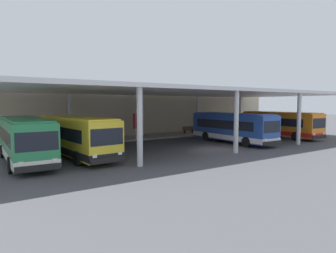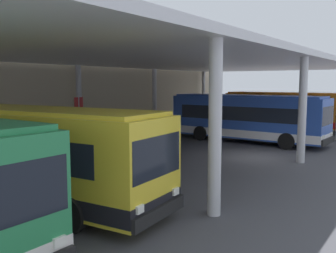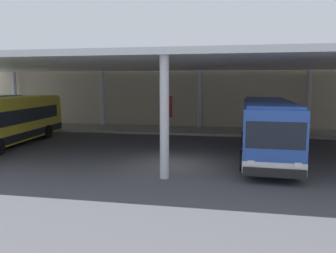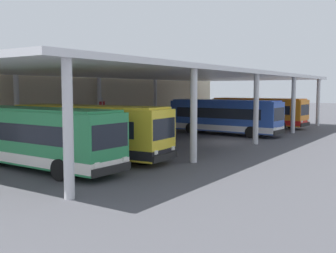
{
  "view_description": "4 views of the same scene",
  "coord_description": "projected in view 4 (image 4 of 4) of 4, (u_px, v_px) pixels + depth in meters",
  "views": [
    {
      "loc": [
        -18.66,
        -19.52,
        4.17
      ],
      "look_at": [
        -1.59,
        5.34,
        1.84
      ],
      "focal_mm": 31.32,
      "sensor_mm": 36.0,
      "label": 1
    },
    {
      "loc": [
        -19.2,
        -7.69,
        3.97
      ],
      "look_at": [
        -2.28,
        4.0,
        1.61
      ],
      "focal_mm": 40.68,
      "sensor_mm": 36.0,
      "label": 2
    },
    {
      "loc": [
        2.73,
        -16.15,
        4.08
      ],
      "look_at": [
        -1.12,
        4.25,
        1.38
      ],
      "focal_mm": 35.18,
      "sensor_mm": 36.0,
      "label": 3
    },
    {
      "loc": [
        -28.84,
        -13.96,
        4.11
      ],
      "look_at": [
        -3.59,
        3.05,
        1.33
      ],
      "focal_mm": 43.27,
      "sensor_mm": 36.0,
      "label": 4
    }
  ],
  "objects": [
    {
      "name": "bus_nearest_bay",
      "position": [
        37.0,
        137.0,
        20.97
      ],
      "size": [
        2.86,
        10.57,
        3.17
      ],
      "color": "#28844C",
      "rests_on": "ground"
    },
    {
      "name": "bus_far_bay",
      "position": [
        258.0,
        112.0,
        44.45
      ],
      "size": [
        3.31,
        10.69,
        3.17
      ],
      "color": "orange",
      "rests_on": "ground"
    },
    {
      "name": "trash_bin",
      "position": [
        164.0,
        120.0,
        45.14
      ],
      "size": [
        0.52,
        0.52,
        0.98
      ],
      "color": "#33383D",
      "rests_on": "platform_kerb"
    },
    {
      "name": "platform_kerb",
      "position": [
        113.0,
        132.0,
        38.5
      ],
      "size": [
        42.0,
        4.5,
        0.18
      ],
      "primitive_type": "cube",
      "color": "#A39E93",
      "rests_on": "ground"
    },
    {
      "name": "canopy_shelter",
      "position": [
        168.0,
        76.0,
        34.54
      ],
      "size": [
        40.0,
        17.0,
        5.55
      ],
      "color": "silver",
      "rests_on": "ground"
    },
    {
      "name": "bus_second_bay",
      "position": [
        89.0,
        131.0,
        23.98
      ],
      "size": [
        3.31,
        10.69,
        3.17
      ],
      "color": "yellow",
      "rests_on": "ground"
    },
    {
      "name": "station_building_facade",
      "position": [
        88.0,
        97.0,
        40.01
      ],
      "size": [
        48.0,
        1.6,
        6.76
      ],
      "primitive_type": "cube",
      "color": "#C1B293",
      "rests_on": "ground"
    },
    {
      "name": "ground_plane",
      "position": [
        225.0,
        142.0,
        31.97
      ],
      "size": [
        200.0,
        200.0,
        0.0
      ],
      "primitive_type": "plane",
      "color": "#47474C"
    },
    {
      "name": "bus_middle_bay",
      "position": [
        224.0,
        116.0,
        37.09
      ],
      "size": [
        3.04,
        10.63,
        3.17
      ],
      "color": "#284CA8",
      "rests_on": "ground"
    },
    {
      "name": "bench_waiting",
      "position": [
        152.0,
        122.0,
        43.65
      ],
      "size": [
        1.8,
        0.45,
        0.92
      ],
      "color": "brown",
      "rests_on": "platform_kerb"
    },
    {
      "name": "banner_sign",
      "position": [
        102.0,
        114.0,
        35.92
      ],
      "size": [
        0.7,
        0.12,
        3.2
      ],
      "color": "#B2B2B7",
      "rests_on": "platform_kerb"
    }
  ]
}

